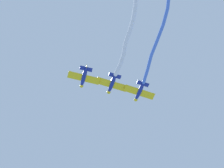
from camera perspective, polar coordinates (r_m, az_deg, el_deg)
airplane_lead at (r=82.87m, az=4.05°, el=-1.15°), size 5.21×6.62×1.70m
smoke_trail_lead at (r=76.19m, az=7.44°, el=10.19°), size 23.59×20.89×1.00m
airplane_left_wing at (r=82.07m, az=-0.03°, el=0.01°), size 5.27×6.56×1.70m
smoke_trail_left_wing at (r=78.02m, az=2.43°, el=7.54°), size 15.82×11.72×2.51m
airplane_right_wing at (r=81.19m, az=-4.18°, el=0.97°), size 5.39×6.43×1.70m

